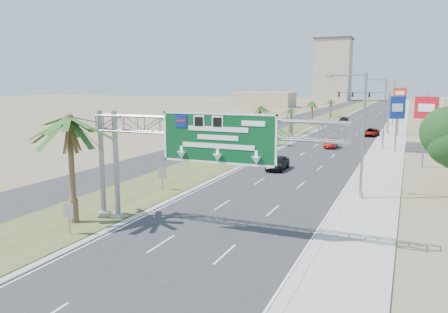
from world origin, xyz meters
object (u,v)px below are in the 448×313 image
pole_sign_red_near (426,111)px  pole_sign_red_far (400,97)px  car_mid_lane (332,143)px  car_right_lane (371,132)px  car_left_lane (278,163)px  pole_sign_blue (397,110)px  car_far (343,120)px  sign_gantry (197,135)px  palm_near (69,119)px  signal_mast (377,108)px

pole_sign_red_near → pole_sign_red_far: 31.66m
car_mid_lane → car_right_lane: 18.13m
car_left_lane → pole_sign_blue: 21.86m
car_far → pole_sign_red_near: bearing=-66.9°
pole_sign_red_near → pole_sign_blue: size_ratio=1.03×
car_mid_lane → pole_sign_blue: (8.64, -0.96, 5.09)m
car_left_lane → car_far: 63.22m
pole_sign_red_near → pole_sign_blue: (-3.16, 10.72, -0.47)m
car_mid_lane → pole_sign_blue: size_ratio=0.53×
car_left_lane → car_mid_lane: size_ratio=1.10×
car_far → pole_sign_blue: bearing=-67.0°
sign_gantry → car_right_lane: size_ratio=3.44×
palm_near → pole_sign_blue: 45.21m
signal_mast → pole_sign_red_near: 34.23m
car_right_lane → pole_sign_red_near: size_ratio=0.61×
car_left_lane → car_far: size_ratio=0.98×
car_right_lane → pole_sign_red_near: (7.76, -29.36, 5.56)m
car_right_lane → palm_near: bearing=-95.1°
car_far → pole_sign_red_far: (12.84, -24.37, 6.27)m
palm_near → car_right_lane: (13.83, 59.90, -6.25)m
signal_mast → car_mid_lane: bearing=-101.9°
car_mid_lane → car_right_lane: bearing=79.2°
pole_sign_red_near → pole_sign_red_far: bearing=96.2°
pole_sign_blue → pole_sign_red_far: size_ratio=0.89×
palm_near → pole_sign_blue: bearing=65.9°
palm_near → pole_sign_red_near: palm_near is taller
palm_near → car_mid_lane: (9.80, 42.23, -6.25)m
car_left_lane → car_mid_lane: (2.60, 19.04, -0.09)m
palm_near → car_left_lane: (7.20, 23.19, -6.16)m
car_left_lane → pole_sign_red_near: pole_sign_red_near is taller
signal_mast → pole_sign_red_near: (7.22, -33.43, 1.39)m
car_far → car_right_lane: bearing=-65.4°
pole_sign_blue → pole_sign_red_near: bearing=-73.6°
car_mid_lane → pole_sign_red_far: pole_sign_red_far is taller
car_mid_lane → car_far: car_mid_lane is taller
palm_near → car_right_lane: palm_near is taller
car_far → car_left_lane: bearing=-81.5°
sign_gantry → palm_near: palm_near is taller
sign_gantry → car_left_lane: bearing=92.5°
pole_sign_red_near → sign_gantry: bearing=-115.2°
palm_near → car_right_lane: 61.80m
sign_gantry → palm_near: 8.41m
sign_gantry → palm_near: size_ratio=2.01×
pole_sign_blue → car_mid_lane: bearing=173.6°
car_far → pole_sign_red_near: 58.42m
car_left_lane → car_far: (-1.84, 63.20, -0.10)m
car_mid_lane → pole_sign_red_near: size_ratio=0.51×
car_left_lane → car_mid_lane: car_left_lane is taller
car_far → pole_sign_red_near: pole_sign_red_near is taller
car_right_lane → car_far: bearing=115.6°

